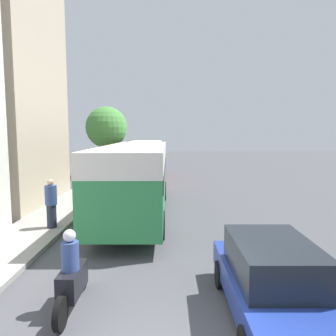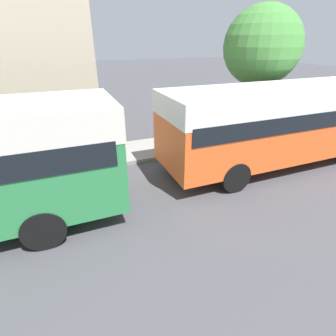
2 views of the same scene
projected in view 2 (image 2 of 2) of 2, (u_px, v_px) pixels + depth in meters
The scene contains 3 objects.
bus_following at pixel (289, 114), 9.61m from camera, with size 2.64×9.69×2.94m.
pedestrian_near_curb at pixel (209, 119), 12.23m from camera, with size 0.41×0.41×1.78m.
street_tree at pixel (262, 47), 11.61m from camera, with size 3.41×3.41×5.67m.
Camera 2 is at (5.08, 13.77, 4.42)m, focal length 28.00 mm.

